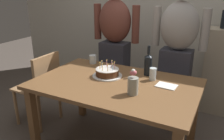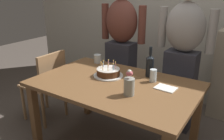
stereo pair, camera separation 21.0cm
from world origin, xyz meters
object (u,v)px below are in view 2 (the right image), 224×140
Objects in this scene: water_glass_far at (98,59)px; flower_vase at (129,85)px; water_glass_near at (153,76)px; wine_bottle at (150,65)px; birthday_cake at (108,73)px; person_man_bearded at (121,46)px; person_woman_cardigan at (182,56)px; dining_chair at (48,81)px; napkin_stack at (166,88)px.

flower_vase reaches higher than water_glass_far.
water_glass_near is at bearing -12.49° from water_glass_far.
water_glass_near is at bearing -50.44° from wine_bottle.
person_man_bearded reaches higher than birthday_cake.
person_woman_cardigan is (0.09, 0.55, 0.07)m from water_glass_near.
birthday_cake is 0.34× the size of dining_chair.
wine_bottle reaches higher than water_glass_near.
person_woman_cardigan reaches higher than flower_vase.
dining_chair is at bearing -144.57° from water_glass_far.
person_woman_cardigan is (0.87, 0.38, 0.09)m from water_glass_far.
birthday_cake is 0.71m from person_man_bearded.
water_glass_near is (0.43, 0.12, 0.02)m from birthday_cake.
flower_vase reaches higher than napkin_stack.
water_glass_near is at bearing 82.45° from flower_vase.
flower_vase is 0.93m from person_woman_cardigan.
birthday_cake is at bearing -176.99° from napkin_stack.
person_woman_cardigan reaches higher than water_glass_near.
birthday_cake is 3.02× the size of water_glass_far.
flower_vase is at bearing -97.55° from water_glass_near.
napkin_stack is 1.44m from dining_chair.
water_glass_near is 0.07× the size of person_man_bearded.
napkin_stack is 1.06m from person_man_bearded.
dining_chair is (-0.49, -0.35, -0.27)m from water_glass_far.
person_man_bearded is at bearing 141.17° from dining_chair.
water_glass_far is 0.96m from napkin_stack.
water_glass_far is (-0.34, 0.29, 0.01)m from birthday_cake.
birthday_cake is 0.46m from flower_vase.
person_man_bearded is 1.90× the size of dining_chair.
birthday_cake is at bearing -164.87° from water_glass_near.
flower_vase reaches higher than dining_chair.
water_glass_far is 0.45× the size of flower_vase.
wine_bottle is 0.48m from person_woman_cardigan.
birthday_cake is 0.45m from water_glass_far.
dining_chair is at bearing -172.01° from water_glass_near.
napkin_stack is 0.11× the size of person_man_bearded.
person_woman_cardigan is at bearing 80.17° from water_glass_near.
water_glass_near reaches higher than napkin_stack.
birthday_cake is 2.45× the size of water_glass_near.
water_glass_far is 0.69m from wine_bottle.
flower_vase is 1.26m from dining_chair.
napkin_stack is at bearing 93.72° from dining_chair.
water_glass_near is at bearing 15.13° from birthday_cake.
dining_chair is (-1.21, 0.19, -0.31)m from flower_vase.
person_man_bearded reaches higher than flower_vase.
napkin_stack is 0.65m from person_woman_cardigan.
person_woman_cardigan is at bearing 81.09° from flower_vase.
birthday_cake is 0.44m from water_glass_near.
napkin_stack is at bearing 95.81° from person_woman_cardigan.
water_glass_near is 1.23× the size of water_glass_far.
flower_vase is at bearing 80.88° from dining_chair.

